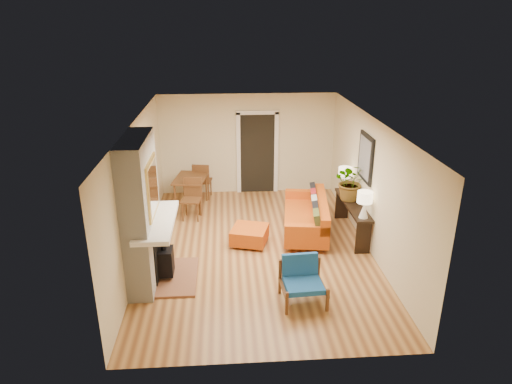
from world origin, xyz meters
TOP-DOWN VIEW (x-y plane):
  - room_shell at (0.60, 2.63)m, footprint 6.50×6.50m
  - fireplace at (-2.00, -1.00)m, footprint 1.09×1.68m
  - sofa at (1.19, 0.70)m, footprint 1.17×2.18m
  - ottoman at (-0.13, 0.23)m, footprint 0.86×0.86m
  - blue_chair at (0.61, -1.79)m, footprint 0.74×0.73m
  - dining_table at (-1.36, 2.24)m, footprint 0.94×1.80m
  - console_table at (2.07, 0.50)m, footprint 0.34×1.85m
  - lamp_near at (2.07, -0.23)m, footprint 0.30×0.30m
  - lamp_far at (2.07, 1.27)m, footprint 0.30×0.30m
  - houseplant at (2.06, 0.71)m, footprint 0.77×0.67m

SIDE VIEW (x-z plane):
  - ottoman at x=-0.13m, z-range 0.03..0.38m
  - sofa at x=1.19m, z-range -0.05..0.77m
  - blue_chair at x=0.61m, z-range 0.03..0.77m
  - console_table at x=2.07m, z-range 0.21..0.94m
  - dining_table at x=-1.36m, z-range 0.15..1.10m
  - lamp_near at x=2.07m, z-range 0.79..1.33m
  - lamp_far at x=2.07m, z-range 0.79..1.33m
  - houseplant at x=2.06m, z-range 0.73..1.56m
  - room_shell at x=0.60m, z-range -2.01..4.49m
  - fireplace at x=-2.00m, z-range -0.06..2.54m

